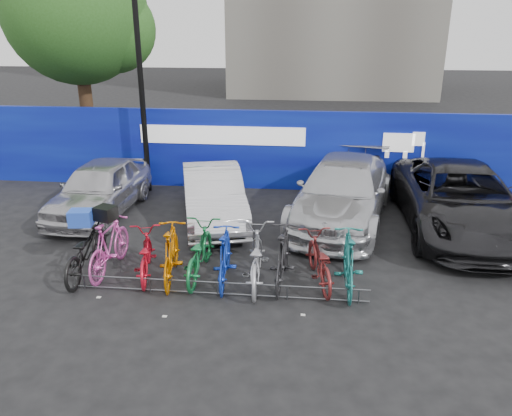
# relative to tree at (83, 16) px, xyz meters

# --- Properties ---
(ground) EXTENTS (100.00, 100.00, 0.00)m
(ground) POSITION_rel_tree_xyz_m (6.77, -10.06, -5.07)
(ground) COLOR black
(ground) RESTS_ON ground
(hoarding) EXTENTS (22.00, 0.18, 2.40)m
(hoarding) POSITION_rel_tree_xyz_m (6.78, -4.06, -3.86)
(hoarding) COLOR #090B7F
(hoarding) RESTS_ON ground
(tree) EXTENTS (5.40, 5.20, 7.80)m
(tree) POSITION_rel_tree_xyz_m (0.00, 0.00, 0.00)
(tree) COLOR #382314
(tree) RESTS_ON ground
(lamppost) EXTENTS (0.25, 0.50, 6.11)m
(lamppost) POSITION_rel_tree_xyz_m (3.57, -4.66, -1.80)
(lamppost) COLOR black
(lamppost) RESTS_ON ground
(bike_rack) EXTENTS (5.60, 0.03, 0.30)m
(bike_rack) POSITION_rel_tree_xyz_m (6.77, -10.66, -4.91)
(bike_rack) COLOR #595B60
(bike_rack) RESTS_ON ground
(car_0) EXTENTS (1.83, 4.21, 1.41)m
(car_0) POSITION_rel_tree_xyz_m (2.90, -6.68, -4.36)
(car_0) COLOR #BAB9BE
(car_0) RESTS_ON ground
(car_1) EXTENTS (2.48, 4.37, 1.36)m
(car_1) POSITION_rel_tree_xyz_m (5.99, -6.86, -4.39)
(car_1) COLOR silver
(car_1) RESTS_ON ground
(car_2) EXTENTS (3.27, 5.67, 1.54)m
(car_2) POSITION_rel_tree_xyz_m (9.29, -6.49, -4.30)
(car_2) COLOR silver
(car_2) RESTS_ON ground
(car_3) EXTENTS (2.71, 5.75, 1.59)m
(car_3) POSITION_rel_tree_xyz_m (12.07, -6.88, -4.27)
(car_3) COLOR black
(car_3) RESTS_ON ground
(bike_0) EXTENTS (0.79, 2.07, 1.07)m
(bike_0) POSITION_rel_tree_xyz_m (3.99, -10.07, -4.53)
(bike_0) COLOR black
(bike_0) RESTS_ON ground
(bike_1) EXTENTS (0.62, 1.92, 1.14)m
(bike_1) POSITION_rel_tree_xyz_m (4.42, -9.90, -4.50)
(bike_1) COLOR #E550B5
(bike_1) RESTS_ON ground
(bike_2) EXTENTS (1.00, 1.84, 0.92)m
(bike_2) POSITION_rel_tree_xyz_m (5.19, -10.02, -4.61)
(bike_2) COLOR red
(bike_2) RESTS_ON ground
(bike_3) EXTENTS (0.77, 1.93, 1.13)m
(bike_3) POSITION_rel_tree_xyz_m (5.76, -10.10, -4.50)
(bike_3) COLOR #CE6901
(bike_3) RESTS_ON ground
(bike_4) EXTENTS (0.72, 2.01, 1.05)m
(bike_4) POSITION_rel_tree_xyz_m (6.27, -9.90, -4.54)
(bike_4) COLOR #167438
(bike_4) RESTS_ON ground
(bike_5) EXTENTS (0.62, 1.85, 1.09)m
(bike_5) POSITION_rel_tree_xyz_m (6.83, -10.11, -4.52)
(bike_5) COLOR #1332AD
(bike_5) RESTS_ON ground
(bike_6) EXTENTS (0.86, 2.11, 1.09)m
(bike_6) POSITION_rel_tree_xyz_m (7.41, -10.06, -4.53)
(bike_6) COLOR #A6A7AD
(bike_6) RESTS_ON ground
(bike_7) EXTENTS (0.66, 1.93, 1.14)m
(bike_7) POSITION_rel_tree_xyz_m (7.95, -10.03, -4.50)
(bike_7) COLOR black
(bike_7) RESTS_ON ground
(bike_8) EXTENTS (1.02, 1.94, 0.97)m
(bike_8) POSITION_rel_tree_xyz_m (8.64, -9.96, -4.58)
(bike_8) COLOR maroon
(bike_8) RESTS_ON ground
(bike_9) EXTENTS (0.55, 1.91, 1.15)m
(bike_9) POSITION_rel_tree_xyz_m (9.20, -10.11, -4.49)
(bike_9) COLOR #1C746F
(bike_9) RESTS_ON ground
(cargo_crate) EXTENTS (0.48, 0.39, 0.31)m
(cargo_crate) POSITION_rel_tree_xyz_m (3.99, -10.07, -3.84)
(cargo_crate) COLOR blue
(cargo_crate) RESTS_ON bike_0
(cargo_topcase) EXTENTS (0.46, 0.43, 0.28)m
(cargo_topcase) POSITION_rel_tree_xyz_m (4.42, -9.90, -3.79)
(cargo_topcase) COLOR black
(cargo_topcase) RESTS_ON bike_1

